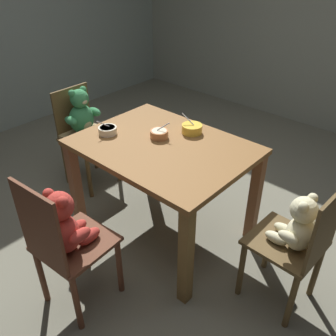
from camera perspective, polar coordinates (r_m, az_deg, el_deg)
ground_plane at (r=2.87m, az=-0.68°, el=-9.84°), size 5.20×5.20×0.04m
wall_rear at (r=4.40m, az=24.22°, el=22.00°), size 5.20×0.08×2.60m
dining_table at (r=2.48m, az=-0.77°, el=1.30°), size 1.15×0.86×0.75m
teddy_chair_near_left at (r=3.19m, az=-13.03°, el=6.73°), size 0.40×0.39×0.88m
teddy_chair_near_right at (r=2.14m, az=19.59°, el=-9.76°), size 0.40×0.38×0.88m
teddy_chair_near_front at (r=2.07m, az=-15.84°, el=-9.68°), size 0.40×0.42×0.92m
porridge_bowl_terracotta_center at (r=2.49m, az=-1.38°, el=5.37°), size 0.13×0.13×0.12m
porridge_bowl_cream_near_left at (r=2.58m, az=-9.43°, el=5.86°), size 0.13×0.14×0.11m
porridge_bowl_yellow_far_center at (r=2.56m, az=3.77°, el=6.18°), size 0.15×0.14×0.13m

